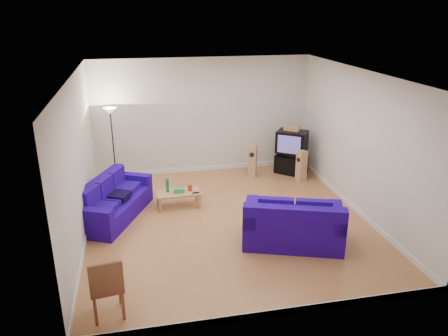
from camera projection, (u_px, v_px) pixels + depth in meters
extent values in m
cube|color=brown|center=(228.00, 221.00, 9.65)|extent=(6.00, 6.50, 0.01)
cube|color=white|center=(228.00, 74.00, 8.54)|extent=(6.00, 6.50, 0.01)
cube|color=silver|center=(203.00, 116.00, 12.08)|extent=(6.00, 0.01, 3.20)
cube|color=silver|center=(277.00, 223.00, 6.11)|extent=(6.00, 0.01, 3.20)
cube|color=silver|center=(78.00, 162.00, 8.52)|extent=(0.01, 6.50, 3.20)
cube|color=silver|center=(360.00, 143.00, 9.67)|extent=(0.01, 6.50, 3.20)
cube|color=white|center=(204.00, 168.00, 12.60)|extent=(6.00, 0.02, 0.12)
cube|color=white|center=(273.00, 313.00, 6.66)|extent=(6.00, 0.02, 0.12)
cube|color=white|center=(87.00, 232.00, 9.05)|extent=(0.02, 6.50, 0.12)
cube|color=white|center=(352.00, 206.00, 10.20)|extent=(0.02, 6.50, 0.12)
cube|color=#1E0575|center=(114.00, 208.00, 9.75)|extent=(1.80, 2.42, 0.42)
cube|color=#1E0575|center=(97.00, 189.00, 9.68)|extent=(1.14, 2.11, 0.43)
cube|color=#1E0575|center=(132.00, 178.00, 10.55)|extent=(0.96, 0.60, 0.24)
cube|color=#1E0575|center=(90.00, 214.00, 8.72)|extent=(0.96, 0.60, 0.24)
cube|color=black|center=(119.00, 196.00, 9.61)|extent=(0.54, 0.54, 0.12)
cube|color=#1E0575|center=(293.00, 231.00, 8.70)|extent=(2.17, 1.65, 0.48)
cube|color=#1E0575|center=(294.00, 219.00, 8.15)|extent=(1.90, 0.87, 0.49)
cube|color=#1E0575|center=(251.00, 212.00, 8.67)|extent=(0.59, 1.10, 0.27)
cube|color=#1E0575|center=(337.00, 217.00, 8.47)|extent=(0.59, 1.10, 0.27)
cube|color=black|center=(293.00, 212.00, 8.74)|extent=(0.58, 0.58, 0.14)
cube|color=tan|center=(178.00, 193.00, 10.22)|extent=(1.04, 0.55, 0.05)
cube|color=tan|center=(160.00, 206.00, 10.00)|extent=(0.06, 0.06, 0.32)
cube|color=tan|center=(158.00, 199.00, 10.37)|extent=(0.06, 0.06, 0.32)
cube|color=tan|center=(199.00, 202.00, 10.21)|extent=(0.06, 0.06, 0.32)
cube|color=tan|center=(196.00, 195.00, 10.58)|extent=(0.06, 0.06, 0.32)
cylinder|color=#197233|center=(167.00, 185.00, 10.17)|extent=(0.08, 0.08, 0.33)
cube|color=green|center=(179.00, 191.00, 10.17)|extent=(0.24, 0.14, 0.10)
cylinder|color=red|center=(190.00, 188.00, 10.27)|extent=(0.13, 0.13, 0.15)
cube|color=black|center=(196.00, 193.00, 10.15)|extent=(0.17, 0.07, 0.02)
cube|color=black|center=(291.00, 165.00, 12.31)|extent=(0.94, 0.92, 0.52)
cube|color=black|center=(291.00, 154.00, 12.22)|extent=(0.61, 0.62, 0.11)
cube|color=black|center=(292.00, 142.00, 12.07)|extent=(0.98, 0.93, 0.61)
cube|color=#413676|center=(289.00, 145.00, 11.81)|extent=(0.53, 0.38, 0.49)
cube|color=tan|center=(292.00, 128.00, 11.98)|extent=(0.42, 0.40, 0.15)
cube|color=tan|center=(252.00, 161.00, 12.03)|extent=(0.30, 0.33, 0.91)
cylinder|color=black|center=(252.00, 155.00, 11.83)|extent=(0.13, 0.07, 0.13)
cube|color=tan|center=(301.00, 166.00, 11.74)|extent=(0.31, 0.28, 0.84)
cylinder|color=black|center=(298.00, 160.00, 11.60)|extent=(0.07, 0.12, 0.12)
cylinder|color=black|center=(117.00, 183.00, 11.65)|extent=(0.26, 0.26, 0.03)
cylinder|color=black|center=(113.00, 148.00, 11.31)|extent=(0.03, 0.03, 1.93)
cone|color=white|center=(110.00, 111.00, 10.97)|extent=(0.35, 0.35, 0.15)
cube|color=brown|center=(95.00, 311.00, 6.41)|extent=(0.05, 0.05, 0.49)
cube|color=brown|center=(94.00, 295.00, 6.76)|extent=(0.05, 0.05, 0.49)
cube|color=brown|center=(123.00, 305.00, 6.53)|extent=(0.05, 0.05, 0.49)
cube|color=brown|center=(120.00, 290.00, 6.89)|extent=(0.05, 0.05, 0.49)
cube|color=brown|center=(106.00, 286.00, 6.55)|extent=(0.55, 0.55, 0.07)
cube|color=brown|center=(106.00, 279.00, 6.26)|extent=(0.49, 0.11, 0.49)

